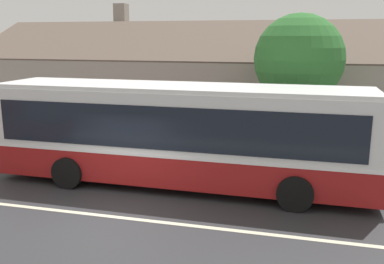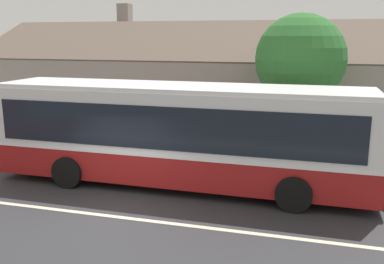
% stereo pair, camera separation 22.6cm
% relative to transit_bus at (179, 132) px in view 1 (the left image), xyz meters
% --- Properties ---
extents(ground_plane, '(300.00, 300.00, 0.00)m').
position_rel_transit_bus_xyz_m(ground_plane, '(-1.18, -2.90, -1.72)').
color(ground_plane, '#2D2D30').
extents(sidewalk_far, '(60.00, 3.00, 0.15)m').
position_rel_transit_bus_xyz_m(sidewalk_far, '(-1.18, 3.10, -1.65)').
color(sidewalk_far, '#9E9E99').
rests_on(sidewalk_far, ground).
extents(lane_divider_stripe, '(60.00, 0.16, 0.01)m').
position_rel_transit_bus_xyz_m(lane_divider_stripe, '(-1.18, -2.90, -1.72)').
color(lane_divider_stripe, beige).
rests_on(lane_divider_stripe, ground).
extents(community_building, '(27.34, 9.37, 6.52)m').
position_rel_transit_bus_xyz_m(community_building, '(0.54, 10.38, 0.17)').
color(community_building, gray).
rests_on(community_building, ground).
extents(transit_bus, '(11.97, 2.84, 3.20)m').
position_rel_transit_bus_xyz_m(transit_bus, '(0.00, 0.00, 0.00)').
color(transit_bus, maroon).
rests_on(transit_bus, ground).
extents(bench_by_building, '(1.71, 0.51, 0.94)m').
position_rel_transit_bus_xyz_m(bench_by_building, '(-7.71, 2.59, -1.15)').
color(bench_by_building, '#4C4C4C').
rests_on(bench_by_building, sidewalk_far).
extents(street_tree_primary, '(3.35, 3.35, 5.53)m').
position_rel_transit_bus_xyz_m(street_tree_primary, '(3.48, 3.99, 2.11)').
color(street_tree_primary, '#4C3828').
rests_on(street_tree_primary, ground).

